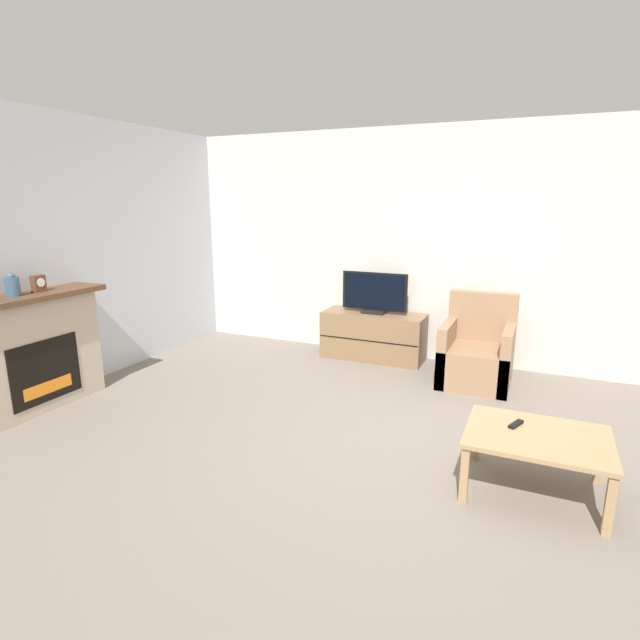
{
  "coord_description": "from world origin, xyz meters",
  "views": [
    {
      "loc": [
        0.83,
        -3.41,
        1.88
      ],
      "look_at": [
        -0.91,
        0.48,
        0.85
      ],
      "focal_mm": 28.0,
      "sensor_mm": 36.0,
      "label": 1
    }
  ],
  "objects_px": {
    "fireplace": "(32,352)",
    "coffee_table": "(537,442)",
    "mantel_vase_centre_left": "(12,286)",
    "remote": "(516,424)",
    "tv": "(374,295)",
    "mantel_clock": "(38,283)",
    "armchair": "(477,355)",
    "tv_stand": "(373,336)"
  },
  "relations": [
    {
      "from": "tv_stand",
      "to": "armchair",
      "type": "bearing_deg",
      "value": -14.83
    },
    {
      "from": "mantel_vase_centre_left",
      "to": "remote",
      "type": "bearing_deg",
      "value": 8.37
    },
    {
      "from": "fireplace",
      "to": "coffee_table",
      "type": "relative_size",
      "value": 1.54
    },
    {
      "from": "mantel_vase_centre_left",
      "to": "tv_stand",
      "type": "height_order",
      "value": "mantel_vase_centre_left"
    },
    {
      "from": "fireplace",
      "to": "mantel_clock",
      "type": "bearing_deg",
      "value": 82.73
    },
    {
      "from": "tv_stand",
      "to": "coffee_table",
      "type": "distance_m",
      "value": 2.96
    },
    {
      "from": "mantel_vase_centre_left",
      "to": "coffee_table",
      "type": "height_order",
      "value": "mantel_vase_centre_left"
    },
    {
      "from": "fireplace",
      "to": "tv",
      "type": "distance_m",
      "value": 3.58
    },
    {
      "from": "mantel_vase_centre_left",
      "to": "mantel_clock",
      "type": "xyz_separation_m",
      "value": [
        0.0,
        0.24,
        -0.02
      ]
    },
    {
      "from": "mantel_clock",
      "to": "armchair",
      "type": "bearing_deg",
      "value": 32.11
    },
    {
      "from": "fireplace",
      "to": "remote",
      "type": "xyz_separation_m",
      "value": [
        4.06,
        0.49,
        -0.13
      ]
    },
    {
      "from": "remote",
      "to": "armchair",
      "type": "bearing_deg",
      "value": 126.64
    },
    {
      "from": "fireplace",
      "to": "tv_stand",
      "type": "height_order",
      "value": "fireplace"
    },
    {
      "from": "fireplace",
      "to": "coffee_table",
      "type": "xyz_separation_m",
      "value": [
        4.2,
        0.41,
        -0.19
      ]
    },
    {
      "from": "coffee_table",
      "to": "armchair",
      "type": "bearing_deg",
      "value": 107.42
    },
    {
      "from": "mantel_vase_centre_left",
      "to": "remote",
      "type": "xyz_separation_m",
      "value": [
        4.04,
        0.6,
        -0.75
      ]
    },
    {
      "from": "fireplace",
      "to": "coffee_table",
      "type": "distance_m",
      "value": 4.22
    },
    {
      "from": "fireplace",
      "to": "tv_stand",
      "type": "distance_m",
      "value": 3.58
    },
    {
      "from": "tv_stand",
      "to": "remote",
      "type": "relative_size",
      "value": 7.92
    },
    {
      "from": "mantel_vase_centre_left",
      "to": "fireplace",
      "type": "bearing_deg",
      "value": 99.24
    },
    {
      "from": "fireplace",
      "to": "tv",
      "type": "bearing_deg",
      "value": 49.15
    },
    {
      "from": "fireplace",
      "to": "tv_stand",
      "type": "relative_size",
      "value": 1.12
    },
    {
      "from": "coffee_table",
      "to": "tv_stand",
      "type": "bearing_deg",
      "value": 129.06
    },
    {
      "from": "mantel_vase_centre_left",
      "to": "mantel_clock",
      "type": "distance_m",
      "value": 0.24
    },
    {
      "from": "tv",
      "to": "coffee_table",
      "type": "distance_m",
      "value": 2.99
    },
    {
      "from": "tv",
      "to": "tv_stand",
      "type": "bearing_deg",
      "value": 90.0
    },
    {
      "from": "armchair",
      "to": "mantel_vase_centre_left",
      "type": "bearing_deg",
      "value": -145.22
    },
    {
      "from": "mantel_clock",
      "to": "armchair",
      "type": "distance_m",
      "value": 4.29
    },
    {
      "from": "tv_stand",
      "to": "tv",
      "type": "xyz_separation_m",
      "value": [
        -0.0,
        -0.0,
        0.51
      ]
    },
    {
      "from": "mantel_clock",
      "to": "coffee_table",
      "type": "xyz_separation_m",
      "value": [
        4.18,
        0.27,
        -0.79
      ]
    },
    {
      "from": "armchair",
      "to": "coffee_table",
      "type": "bearing_deg",
      "value": -72.58
    },
    {
      "from": "fireplace",
      "to": "armchair",
      "type": "xyz_separation_m",
      "value": [
        3.58,
        2.37,
        -0.25
      ]
    },
    {
      "from": "fireplace",
      "to": "mantel_vase_centre_left",
      "type": "bearing_deg",
      "value": -80.76
    },
    {
      "from": "mantel_clock",
      "to": "coffee_table",
      "type": "bearing_deg",
      "value": 3.71
    },
    {
      "from": "coffee_table",
      "to": "remote",
      "type": "bearing_deg",
      "value": 148.38
    },
    {
      "from": "mantel_vase_centre_left",
      "to": "mantel_clock",
      "type": "bearing_deg",
      "value": 89.82
    },
    {
      "from": "mantel_vase_centre_left",
      "to": "tv",
      "type": "relative_size",
      "value": 0.26
    },
    {
      "from": "fireplace",
      "to": "coffee_table",
      "type": "bearing_deg",
      "value": 5.55
    },
    {
      "from": "tv_stand",
      "to": "armchair",
      "type": "distance_m",
      "value": 1.29
    },
    {
      "from": "tv",
      "to": "armchair",
      "type": "relative_size",
      "value": 0.86
    },
    {
      "from": "mantel_vase_centre_left",
      "to": "coffee_table",
      "type": "bearing_deg",
      "value": 6.96
    },
    {
      "from": "mantel_clock",
      "to": "remote",
      "type": "distance_m",
      "value": 4.12
    }
  ]
}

